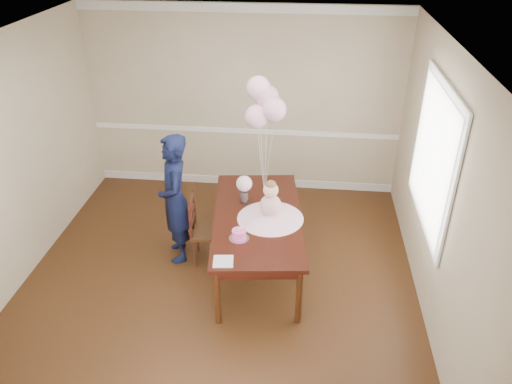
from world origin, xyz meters
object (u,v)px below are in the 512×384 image
(dining_table_top, at_px, (257,218))
(woman, at_px, (175,199))
(dining_chair_seat, at_px, (208,232))
(birthday_cake, at_px, (239,234))

(dining_table_top, height_order, woman, woman)
(dining_table_top, xyz_separation_m, woman, (-0.98, 0.16, 0.09))
(woman, bearing_deg, dining_chair_seat, 65.57)
(dining_table_top, height_order, dining_chair_seat, dining_table_top)
(woman, bearing_deg, birthday_cake, 35.14)
(dining_table_top, relative_size, birthday_cake, 13.33)
(dining_table_top, xyz_separation_m, birthday_cake, (-0.14, -0.46, 0.08))
(dining_table_top, distance_m, dining_chair_seat, 0.69)
(birthday_cake, bearing_deg, dining_chair_seat, 128.25)
(dining_chair_seat, height_order, woman, woman)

